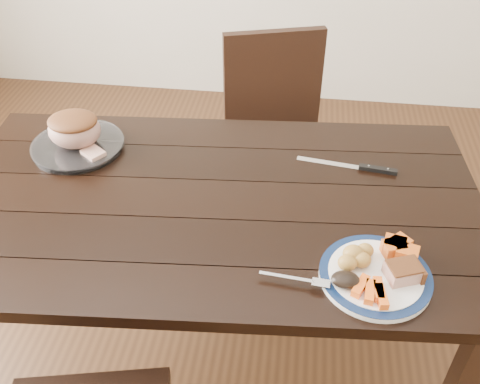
# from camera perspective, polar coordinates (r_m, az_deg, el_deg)

# --- Properties ---
(ground) EXTENTS (4.00, 4.00, 0.00)m
(ground) POSITION_cam_1_polar(r_m,az_deg,el_deg) (2.16, -2.12, -16.15)
(ground) COLOR #472B16
(ground) RESTS_ON ground
(dining_table) EXTENTS (1.66, 1.02, 0.75)m
(dining_table) POSITION_cam_1_polar(r_m,az_deg,el_deg) (1.66, -2.66, -3.16)
(dining_table) COLOR black
(dining_table) RESTS_ON ground
(chair_far) EXTENTS (0.53, 0.53, 0.93)m
(chair_far) POSITION_cam_1_polar(r_m,az_deg,el_deg) (2.31, 3.96, 6.35)
(chair_far) COLOR black
(chair_far) RESTS_ON ground
(dinner_plate) EXTENTS (0.28, 0.28, 0.02)m
(dinner_plate) POSITION_cam_1_polar(r_m,az_deg,el_deg) (1.41, 14.21, -8.70)
(dinner_plate) COLOR white
(dinner_plate) RESTS_ON dining_table
(plate_rim) EXTENTS (0.28, 0.28, 0.02)m
(plate_rim) POSITION_cam_1_polar(r_m,az_deg,el_deg) (1.40, 14.26, -8.47)
(plate_rim) COLOR #0C1D40
(plate_rim) RESTS_ON dinner_plate
(serving_platter) EXTENTS (0.30, 0.30, 0.02)m
(serving_platter) POSITION_cam_1_polar(r_m,az_deg,el_deg) (1.88, -16.87, 4.67)
(serving_platter) COLOR white
(serving_platter) RESTS_ON dining_table
(pork_slice) EXTENTS (0.10, 0.09, 0.04)m
(pork_slice) POSITION_cam_1_polar(r_m,az_deg,el_deg) (1.39, 16.99, -8.16)
(pork_slice) COLOR tan
(pork_slice) RESTS_ON dinner_plate
(roasted_potatoes) EXTENTS (0.09, 0.09, 0.05)m
(roasted_potatoes) POSITION_cam_1_polar(r_m,az_deg,el_deg) (1.39, 12.27, -6.76)
(roasted_potatoes) COLOR gold
(roasted_potatoes) RESTS_ON dinner_plate
(carrot_batons) EXTENTS (0.09, 0.10, 0.02)m
(carrot_batons) POSITION_cam_1_polar(r_m,az_deg,el_deg) (1.34, 13.93, -10.20)
(carrot_batons) COLOR orange
(carrot_batons) RESTS_ON dinner_plate
(pumpkin_wedges) EXTENTS (0.10, 0.09, 0.04)m
(pumpkin_wedges) POSITION_cam_1_polar(r_m,az_deg,el_deg) (1.45, 16.53, -5.78)
(pumpkin_wedges) COLOR orange
(pumpkin_wedges) RESTS_ON dinner_plate
(dark_mushroom) EXTENTS (0.07, 0.05, 0.03)m
(dark_mushroom) POSITION_cam_1_polar(r_m,az_deg,el_deg) (1.34, 11.18, -9.16)
(dark_mushroom) COLOR black
(dark_mushroom) RESTS_ON dinner_plate
(fork) EXTENTS (0.18, 0.03, 0.00)m
(fork) POSITION_cam_1_polar(r_m,az_deg,el_deg) (1.35, 6.40, -9.30)
(fork) COLOR silver
(fork) RESTS_ON dinner_plate
(roast_joint) EXTENTS (0.17, 0.15, 0.11)m
(roast_joint) POSITION_cam_1_polar(r_m,az_deg,el_deg) (1.85, -17.24, 6.32)
(roast_joint) COLOR tan
(roast_joint) RESTS_ON serving_platter
(cut_slice) EXTENTS (0.09, 0.09, 0.02)m
(cut_slice) POSITION_cam_1_polar(r_m,az_deg,el_deg) (1.80, -15.38, 4.00)
(cut_slice) COLOR tan
(cut_slice) RESTS_ON serving_platter
(carving_knife) EXTENTS (0.32, 0.07, 0.01)m
(carving_knife) POSITION_cam_1_polar(r_m,az_deg,el_deg) (1.75, 13.22, 2.54)
(carving_knife) COLOR silver
(carving_knife) RESTS_ON dining_table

